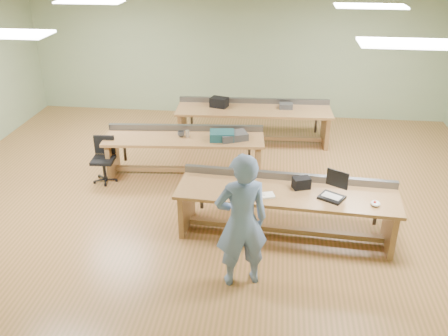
{
  "coord_description": "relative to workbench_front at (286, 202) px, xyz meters",
  "views": [
    {
      "loc": [
        0.99,
        -7.23,
        4.15
      ],
      "look_at": [
        0.21,
        -0.6,
        0.78
      ],
      "focal_mm": 38.0,
      "sensor_mm": 36.0,
      "label": 1
    }
  ],
  "objects": [
    {
      "name": "floor",
      "position": [
        -1.2,
        1.17,
        -0.56
      ],
      "size": [
        10.0,
        10.0,
        0.0
      ],
      "primitive_type": "plane",
      "color": "#99633A",
      "rests_on": "ground"
    },
    {
      "name": "ceiling",
      "position": [
        -1.2,
        1.17,
        2.44
      ],
      "size": [
        10.0,
        10.0,
        0.0
      ],
      "primitive_type": "plane",
      "color": "silver",
      "rests_on": "wall_back"
    },
    {
      "name": "wall_back",
      "position": [
        -1.2,
        5.17,
        0.94
      ],
      "size": [
        10.0,
        0.04,
        3.0
      ],
      "primitive_type": "cube",
      "color": "gray",
      "rests_on": "floor"
    },
    {
      "name": "wall_front",
      "position": [
        -1.2,
        -2.83,
        0.94
      ],
      "size": [
        10.0,
        0.04,
        3.0
      ],
      "primitive_type": "cube",
      "color": "gray",
      "rests_on": "floor"
    },
    {
      "name": "fluor_panels",
      "position": [
        -1.2,
        1.17,
        2.41
      ],
      "size": [
        6.2,
        3.5,
        0.03
      ],
      "color": "white",
      "rests_on": "ceiling"
    },
    {
      "name": "workbench_front",
      "position": [
        0.0,
        0.0,
        0.0
      ],
      "size": [
        3.25,
        1.04,
        0.86
      ],
      "rotation": [
        0.0,
        0.0,
        -0.06
      ],
      "color": "#996C40",
      "rests_on": "floor"
    },
    {
      "name": "workbench_mid",
      "position": [
        -1.86,
        1.8,
        -0.01
      ],
      "size": [
        2.97,
        1.02,
        0.86
      ],
      "rotation": [
        0.0,
        0.0,
        0.08
      ],
      "color": "#996C40",
      "rests_on": "floor"
    },
    {
      "name": "workbench_back",
      "position": [
        -0.69,
        3.47,
        0.0
      ],
      "size": [
        3.3,
        1.03,
        0.86
      ],
      "rotation": [
        0.0,
        0.0,
        0.05
      ],
      "color": "#996C40",
      "rests_on": "floor"
    },
    {
      "name": "person",
      "position": [
        -0.57,
        -1.16,
        0.36
      ],
      "size": [
        0.78,
        0.63,
        1.85
      ],
      "primitive_type": "imported",
      "rotation": [
        0.0,
        0.0,
        3.46
      ],
      "color": "slate",
      "rests_on": "floor"
    },
    {
      "name": "laptop_base",
      "position": [
        0.63,
        -0.16,
        0.2
      ],
      "size": [
        0.42,
        0.4,
        0.04
      ],
      "primitive_type": "cube",
      "rotation": [
        0.0,
        0.0,
        -0.53
      ],
      "color": "black",
      "rests_on": "workbench_front"
    },
    {
      "name": "laptop_screen",
      "position": [
        0.69,
        -0.04,
        0.44
      ],
      "size": [
        0.29,
        0.18,
        0.26
      ],
      "primitive_type": "cube",
      "rotation": [
        0.0,
        0.0,
        -0.53
      ],
      "color": "black",
      "rests_on": "laptop_base"
    },
    {
      "name": "keyboard",
      "position": [
        -0.42,
        -0.24,
        0.2
      ],
      "size": [
        0.51,
        0.3,
        0.03
      ],
      "primitive_type": "cube",
      "rotation": [
        0.0,
        0.0,
        0.29
      ],
      "color": "white",
      "rests_on": "workbench_front"
    },
    {
      "name": "trackball_mouse",
      "position": [
        1.21,
        -0.28,
        0.22
      ],
      "size": [
        0.14,
        0.16,
        0.06
      ],
      "primitive_type": "ellipsoid",
      "rotation": [
        0.0,
        0.0,
        0.1
      ],
      "color": "white",
      "rests_on": "workbench_front"
    },
    {
      "name": "camera_bag",
      "position": [
        0.21,
        0.1,
        0.27
      ],
      "size": [
        0.29,
        0.23,
        0.17
      ],
      "primitive_type": "cube",
      "rotation": [
        0.0,
        0.0,
        0.35
      ],
      "color": "black",
      "rests_on": "workbench_front"
    },
    {
      "name": "task_chair",
      "position": [
        -3.27,
        1.36,
        -0.26
      ],
      "size": [
        0.48,
        0.48,
        0.83
      ],
      "rotation": [
        0.0,
        0.0,
        0.07
      ],
      "color": "black",
      "rests_on": "floor"
    },
    {
      "name": "parts_bin_teal",
      "position": [
        -1.16,
        1.76,
        0.26
      ],
      "size": [
        0.47,
        0.38,
        0.15
      ],
      "primitive_type": "cube",
      "rotation": [
        0.0,
        0.0,
        0.12
      ],
      "color": "#143C42",
      "rests_on": "workbench_mid"
    },
    {
      "name": "parts_bin_grey",
      "position": [
        -0.96,
        1.78,
        0.25
      ],
      "size": [
        0.57,
        0.48,
        0.13
      ],
      "primitive_type": "cube",
      "rotation": [
        0.0,
        0.0,
        0.42
      ],
      "color": "#333335",
      "rests_on": "workbench_mid"
    },
    {
      "name": "mug",
      "position": [
        -1.92,
        1.81,
        0.24
      ],
      "size": [
        0.16,
        0.16,
        0.1
      ],
      "primitive_type": "imported",
      "rotation": [
        0.0,
        0.0,
        0.28
      ],
      "color": "#333335",
      "rests_on": "workbench_mid"
    },
    {
      "name": "drinks_can",
      "position": [
        -1.8,
        1.8,
        0.25
      ],
      "size": [
        0.08,
        0.08,
        0.12
      ],
      "primitive_type": "cylinder",
      "rotation": [
        0.0,
        0.0,
        0.27
      ],
      "color": "silver",
      "rests_on": "workbench_mid"
    },
    {
      "name": "storage_box_back",
      "position": [
        -1.43,
        3.5,
        0.29
      ],
      "size": [
        0.41,
        0.34,
        0.2
      ],
      "primitive_type": "cube",
      "rotation": [
        0.0,
        0.0,
        -0.28
      ],
      "color": "black",
      "rests_on": "workbench_back"
    },
    {
      "name": "tray_back",
      "position": [
        -0.01,
        3.56,
        0.24
      ],
      "size": [
        0.29,
        0.22,
        0.11
      ],
      "primitive_type": "cube",
      "rotation": [
        0.0,
        0.0,
        0.06
      ],
      "color": "#333335",
      "rests_on": "workbench_back"
    }
  ]
}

